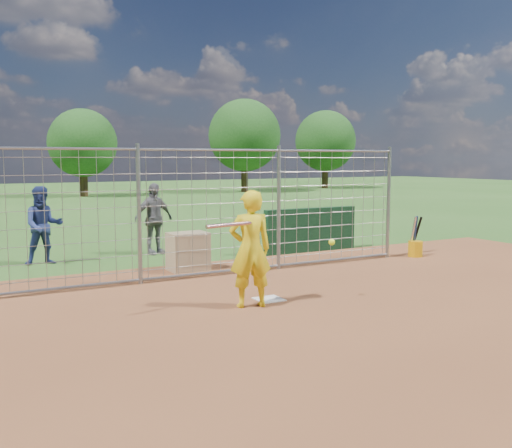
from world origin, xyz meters
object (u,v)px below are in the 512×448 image
bystander_b (154,219)px  equipment_bin (188,251)px  batter (250,249)px  bucket_with_bats (415,247)px  bystander_a (43,226)px

bystander_b → equipment_bin: (-0.05, -2.35, -0.47)m
batter → bystander_b: batter is taller
bystander_b → bucket_with_bats: size_ratio=1.79×
bucket_with_bats → bystander_a: bearing=158.0°
bystander_a → bystander_b: (2.58, 0.19, 0.01)m
bystander_a → bucket_with_bats: bystander_a is taller
batter → equipment_bin: (0.26, 3.24, -0.52)m
batter → bystander_a: 5.86m
bystander_b → bystander_a: bearing=171.3°
bucket_with_bats → batter: bearing=-158.7°
equipment_bin → batter: bearing=-97.2°
batter → equipment_bin: size_ratio=2.31×
batter → equipment_bin: 3.29m
batter → bucket_with_bats: batter is taller
batter → equipment_bin: batter is taller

